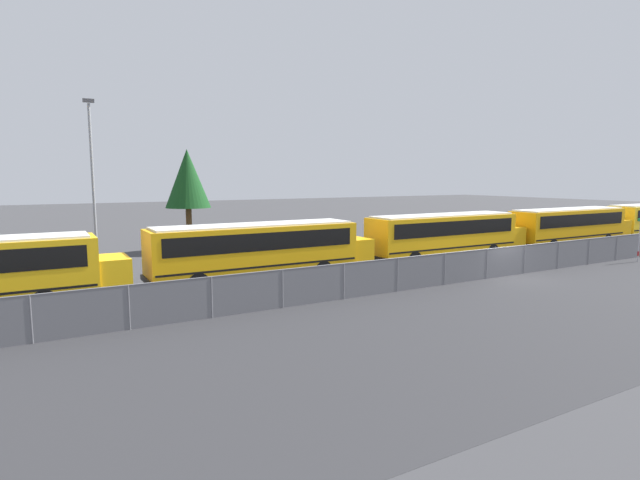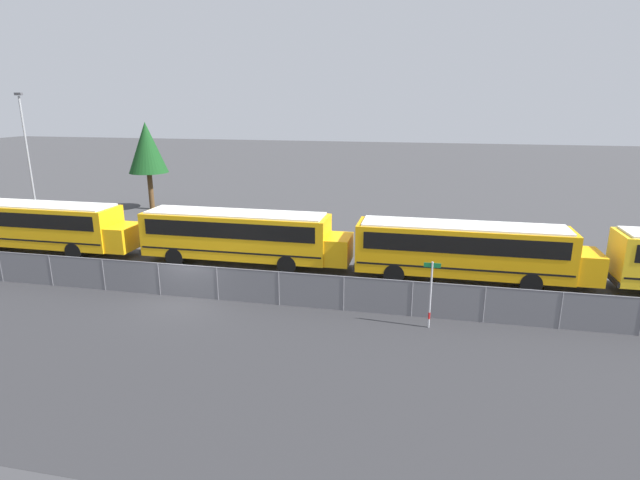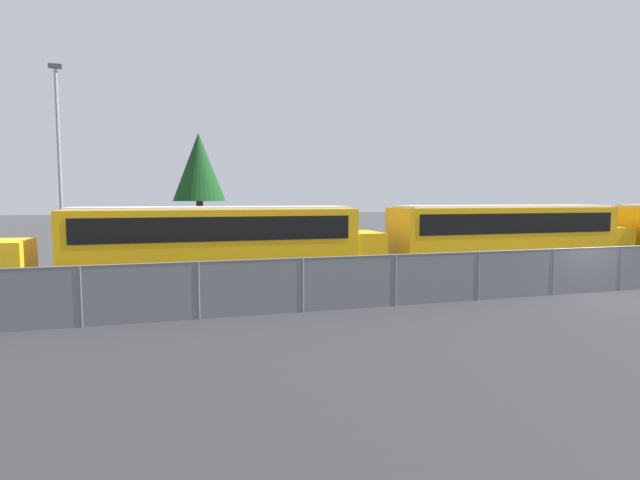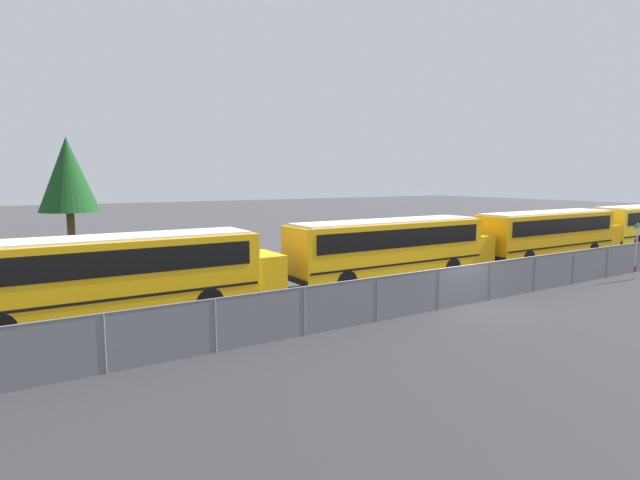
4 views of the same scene
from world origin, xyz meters
name	(u,v)px [view 1 (image 1 of 4)]	position (x,y,z in m)	size (l,w,h in m)	color
ground_plane	(505,276)	(0.00, 0.00, 0.00)	(200.00, 200.00, 0.00)	#38383A
road_strip	(611,298)	(0.00, -6.00, 0.00)	(111.29, 12.00, 0.01)	#2B2B2D
fence	(506,261)	(0.00, 0.00, 0.86)	(77.36, 0.07, 1.69)	#9EA0A5
school_bus_1	(260,247)	(-12.69, 5.21, 1.90)	(12.41, 2.52, 3.15)	#EDA80F
school_bus_2	(446,233)	(0.67, 5.44, 1.90)	(12.41, 2.52, 3.15)	#EDA80F
school_bus_3	(570,225)	(13.44, 5.14, 1.90)	(12.41, 2.52, 3.15)	orange
street_sign	(639,238)	(11.60, -1.01, 1.57)	(0.70, 0.09, 2.96)	#B7B7BC
light_pole	(93,180)	(-19.83, 12.99, 5.39)	(0.60, 0.24, 9.99)	gray
tree_0	(188,179)	(-12.80, 18.69, 5.42)	(3.36, 3.36, 7.65)	#51381E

